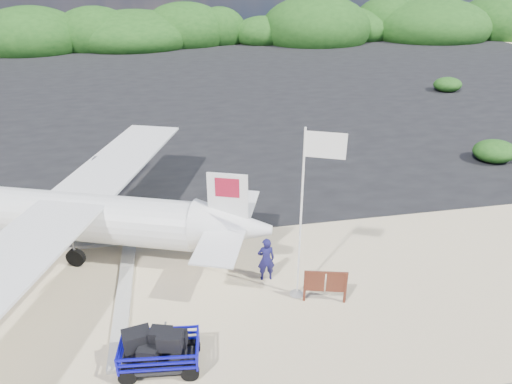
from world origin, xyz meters
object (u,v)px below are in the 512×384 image
at_px(signboard, 324,301).
at_px(crew_c, 213,225).
at_px(flagpole, 297,294).
at_px(crew_b, 239,214).
at_px(baggage_cart, 162,368).
at_px(crew_a, 266,259).
at_px(aircraft_large, 335,116).

xyz_separation_m(signboard, crew_c, (-3.39, 4.54, 0.75)).
distance_m(flagpole, crew_b, 4.93).
bearing_deg(crew_b, flagpole, 100.81).
height_order(flagpole, crew_b, flagpole).
distance_m(baggage_cart, crew_a, 5.26).
bearing_deg(flagpole, aircraft_large, 67.14).
bearing_deg(flagpole, signboard, -34.07).
distance_m(crew_c, aircraft_large, 18.91).
relative_size(signboard, crew_c, 1.04).
distance_m(flagpole, signboard, 0.99).
bearing_deg(crew_b, crew_c, 24.28).
bearing_deg(signboard, flagpole, 160.10).
xyz_separation_m(baggage_cart, crew_c, (2.16, 6.46, 0.75)).
relative_size(flagpole, signboard, 3.96).
height_order(baggage_cart, flagpole, flagpole).
height_order(baggage_cart, crew_c, crew_c).
bearing_deg(crew_a, baggage_cart, 44.31).
relative_size(signboard, crew_a, 0.89).
relative_size(baggage_cart, crew_c, 1.60).
relative_size(baggage_cart, aircraft_large, 0.14).
bearing_deg(crew_c, flagpole, 122.44).
height_order(crew_a, crew_b, crew_a).
height_order(baggage_cart, aircraft_large, aircraft_large).
height_order(baggage_cart, crew_b, crew_b).
xyz_separation_m(signboard, crew_b, (-2.18, 5.23, 0.77)).
bearing_deg(signboard, crew_c, 140.90).
bearing_deg(crew_a, flagpole, 132.74).
relative_size(crew_b, crew_c, 1.02).
relative_size(baggage_cart, flagpole, 0.39).
distance_m(signboard, aircraft_large, 21.38).
bearing_deg(aircraft_large, baggage_cart, 79.11).
bearing_deg(baggage_cart, crew_a, 48.66).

